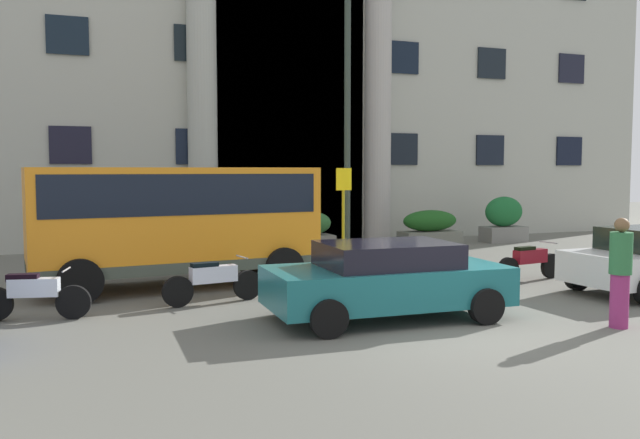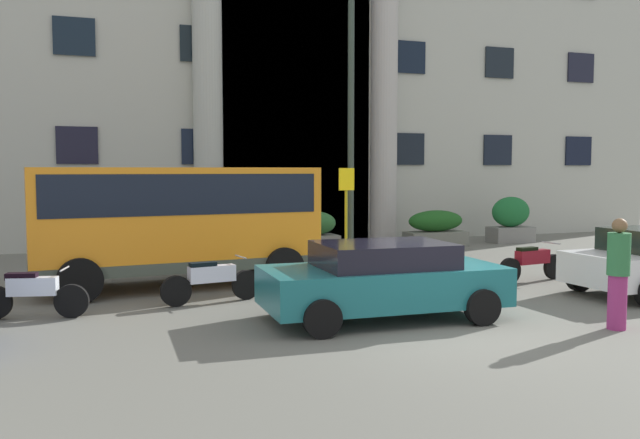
# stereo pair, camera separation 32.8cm
# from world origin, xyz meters

# --- Properties ---
(ground_plane) EXTENTS (80.00, 64.00, 0.12)m
(ground_plane) POSITION_xyz_m (0.00, 0.00, -0.06)
(ground_plane) COLOR #5E5D55
(office_building_facade) EXTENTS (34.16, 9.74, 15.46)m
(office_building_facade) POSITION_xyz_m (0.01, 17.46, 7.73)
(office_building_facade) COLOR #ABADA0
(office_building_facade) RESTS_ON ground_plane
(orange_minibus) EXTENTS (6.33, 2.98, 2.67)m
(orange_minibus) POSITION_xyz_m (-3.69, 5.50, 1.60)
(orange_minibus) COLOR orange
(orange_minibus) RESTS_ON ground_plane
(bus_stop_sign) EXTENTS (0.44, 0.08, 2.67)m
(bus_stop_sign) POSITION_xyz_m (1.07, 7.19, 1.65)
(bus_stop_sign) COLOR #9E9816
(bus_stop_sign) RESTS_ON ground_plane
(hedge_planter_entrance_left) EXTENTS (1.47, 0.95, 1.28)m
(hedge_planter_entrance_left) POSITION_xyz_m (1.35, 10.69, 0.62)
(hedge_planter_entrance_left) COLOR slate
(hedge_planter_entrance_left) RESTS_ON ground_plane
(hedge_planter_entrance_right) EXTENTS (1.84, 0.94, 1.35)m
(hedge_planter_entrance_right) POSITION_xyz_m (-2.73, 10.15, 0.65)
(hedge_planter_entrance_right) COLOR #68685C
(hedge_planter_entrance_right) RESTS_ON ground_plane
(hedge_planter_east) EXTENTS (1.59, 0.85, 1.65)m
(hedge_planter_east) POSITION_xyz_m (8.89, 10.78, 0.80)
(hedge_planter_east) COLOR slate
(hedge_planter_east) RESTS_ON ground_plane
(hedge_planter_far_east) EXTENTS (2.12, 0.88, 1.24)m
(hedge_planter_far_east) POSITION_xyz_m (5.67, 10.51, 0.60)
(hedge_planter_far_east) COLOR slate
(hedge_planter_far_east) RESTS_ON ground_plane
(parked_sedan_far) EXTENTS (4.23, 2.14, 1.36)m
(parked_sedan_far) POSITION_xyz_m (-0.68, 0.96, 0.71)
(parked_sedan_far) COLOR #1B676D
(parked_sedan_far) RESTS_ON ground_plane
(motorcycle_far_end) EXTENTS (2.03, 0.61, 0.89)m
(motorcycle_far_end) POSITION_xyz_m (4.25, 3.40, 0.46)
(motorcycle_far_end) COLOR black
(motorcycle_far_end) RESTS_ON ground_plane
(motorcycle_near_kerb) EXTENTS (1.89, 0.66, 0.89)m
(motorcycle_near_kerb) POSITION_xyz_m (-6.53, 3.02, 0.45)
(motorcycle_near_kerb) COLOR black
(motorcycle_near_kerb) RESTS_ON ground_plane
(scooter_by_planter) EXTENTS (2.04, 0.61, 0.89)m
(scooter_by_planter) POSITION_xyz_m (-3.31, 3.35, 0.46)
(scooter_by_planter) COLOR black
(scooter_by_planter) RESTS_ON ground_plane
(pedestrian_man_red_shirt) EXTENTS (0.36, 0.36, 1.84)m
(pedestrian_man_red_shirt) POSITION_xyz_m (2.65, -0.98, 0.93)
(pedestrian_man_red_shirt) COLOR #942B67
(pedestrian_man_red_shirt) RESTS_ON ground_plane
(lamppost_plaza_centre) EXTENTS (0.40, 0.40, 8.75)m
(lamppost_plaza_centre) POSITION_xyz_m (1.64, 8.28, 5.02)
(lamppost_plaza_centre) COLOR #303E34
(lamppost_plaza_centre) RESTS_ON ground_plane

